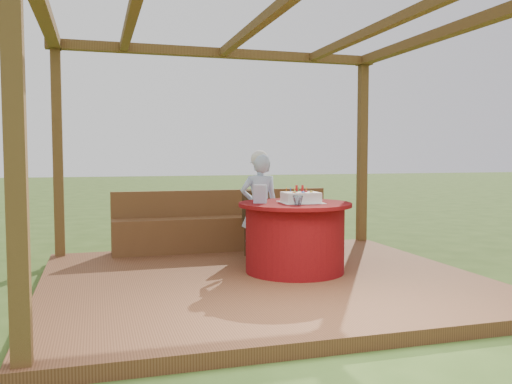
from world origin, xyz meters
TOP-DOWN VIEW (x-y plane):
  - ground at (0.00, 0.00)m, footprint 60.00×60.00m
  - deck at (0.00, 0.00)m, footprint 4.50×4.00m
  - pergola at (0.00, 0.00)m, footprint 4.50×4.00m
  - bench at (0.00, 1.72)m, footprint 3.00×0.42m
  - table at (0.41, 0.13)m, footprint 1.24×1.24m
  - chair at (0.31, 1.13)m, footprint 0.46×0.46m
  - elderly_woman at (0.23, 0.88)m, footprint 0.49×0.33m
  - birthday_cake at (0.47, 0.11)m, footprint 0.46×0.46m
  - gift_bag at (0.03, 0.19)m, footprint 0.16×0.14m
  - drinking_glass at (0.33, -0.16)m, footprint 0.14×0.14m

SIDE VIEW (x-z plane):
  - ground at x=0.00m, z-range 0.00..0.00m
  - deck at x=0.00m, z-range 0.00..0.12m
  - bench at x=0.00m, z-range -0.02..0.79m
  - table at x=0.41m, z-range 0.13..0.89m
  - chair at x=0.31m, z-range 0.15..0.98m
  - elderly_woman at x=0.23m, z-range 0.12..1.46m
  - drinking_glass at x=0.33m, z-range 0.88..0.98m
  - birthday_cake at x=0.47m, z-range 0.85..1.04m
  - gift_bag at x=0.03m, z-range 0.88..1.08m
  - pergola at x=0.00m, z-range 1.05..3.77m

